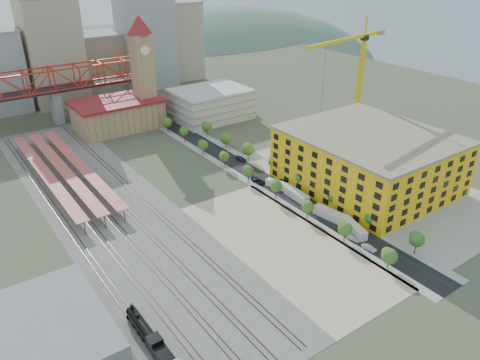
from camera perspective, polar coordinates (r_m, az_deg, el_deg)
ground at (r=153.93m, az=-1.04°, el=-1.94°), size 400.00×400.00×0.00m
ballast_strip at (r=154.06m, az=-15.95°, el=-3.02°), size 36.00×165.00×0.06m
dirt_lot at (r=130.55m, az=5.40°, el=-7.80°), size 28.00×67.00×0.06m
street_asphalt at (r=173.08m, az=0.52°, el=1.48°), size 12.00×170.00×0.06m
sidewalk_west at (r=170.23m, az=-0.98°, el=1.02°), size 3.00×170.00×0.04m
sidewalk_east at (r=176.07m, az=1.97°, el=1.91°), size 3.00×170.00×0.04m
construction_pad at (r=168.77m, az=15.63°, el=-0.27°), size 50.00×90.00×0.06m
rail_tracks at (r=153.54m, az=-16.58°, el=-3.17°), size 26.56×160.00×0.18m
platform_canopies at (r=175.10m, az=-20.84°, el=1.37°), size 16.00×80.00×4.12m
station_hall at (r=217.00m, az=-14.64°, el=7.79°), size 38.00×24.00×13.10m
clock_tower at (r=214.17m, az=-11.83°, el=13.98°), size 12.00×12.00×52.00m
parking_garage at (r=223.69m, az=-3.63°, el=9.25°), size 34.00×26.00×14.00m
truss_bridge at (r=229.37m, az=-21.89°, el=10.94°), size 94.00×9.60×25.60m
construction_building at (r=162.71m, az=15.35°, el=2.40°), size 44.60×50.60×18.80m
warehouse at (r=108.84m, az=-22.09°, el=-16.57°), size 22.00×32.00×5.00m
street_trees at (r=165.91m, az=2.54°, el=0.27°), size 15.40×124.40×8.00m
skyline at (r=272.28m, az=-17.48°, el=14.70°), size 133.00×46.00×60.00m
distant_hills at (r=420.01m, az=-16.14°, el=4.15°), size 647.00×264.00×227.00m
locomotive at (r=102.85m, az=-11.09°, el=-18.17°), size 2.67×20.57×5.14m
tower_crane at (r=190.68m, az=14.05°, el=13.05°), size 47.21×9.22×50.77m
site_trailer_a at (r=138.07m, az=13.68°, el=-5.74°), size 5.24×10.62×2.81m
site_trailer_b at (r=143.44m, az=10.83°, el=-4.11°), size 4.30×10.62×2.82m
site_trailer_c at (r=152.48m, az=6.91°, el=-1.85°), size 3.13×10.24×2.77m
site_trailer_d at (r=158.85m, az=4.63°, el=-0.58°), size 4.71×9.01×2.39m
car_0 at (r=132.10m, az=15.48°, el=-7.95°), size 2.29×4.56×1.49m
car_1 at (r=134.97m, az=13.68°, el=-6.94°), size 2.07×4.21×1.33m
car_2 at (r=161.89m, az=2.34°, el=-0.17°), size 2.98×5.12×1.34m
car_3 at (r=163.05m, az=1.98°, el=0.06°), size 2.13×4.88×1.40m
car_4 at (r=143.31m, az=12.89°, el=-4.71°), size 1.68×3.95×1.33m
car_5 at (r=158.51m, az=6.25°, el=-0.88°), size 2.45×5.08×1.60m
car_6 at (r=161.35m, az=5.27°, el=-0.36°), size 2.85×5.11×1.35m
car_7 at (r=179.04m, az=0.12°, el=2.60°), size 2.31×4.87×1.37m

